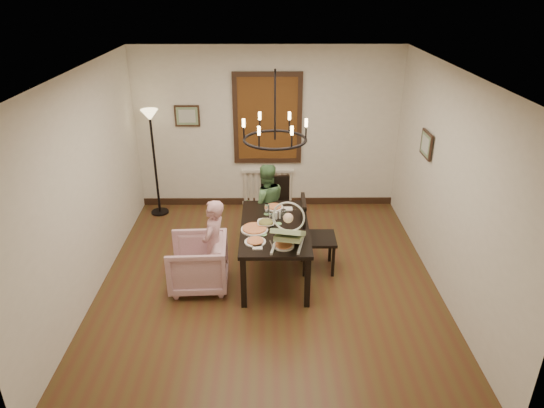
{
  "coord_description": "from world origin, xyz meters",
  "views": [
    {
      "loc": [
        -0.0,
        -5.53,
        3.76
      ],
      "look_at": [
        0.05,
        0.25,
        1.05
      ],
      "focal_mm": 32.0,
      "sensor_mm": 36.0,
      "label": 1
    }
  ],
  "objects_px": {
    "armchair": "(198,263)",
    "drinking_glass": "(271,218)",
    "chair_far": "(277,211)",
    "seated_man": "(266,211)",
    "chair_right": "(318,235)",
    "floor_lamp": "(155,165)",
    "elderly_woman": "(214,252)",
    "dining_table": "(275,231)",
    "baby_bouncer": "(289,231)"
  },
  "relations": [
    {
      "from": "chair_far",
      "to": "armchair",
      "type": "bearing_deg",
      "value": -138.61
    },
    {
      "from": "elderly_woman",
      "to": "floor_lamp",
      "type": "distance_m",
      "value": 2.58
    },
    {
      "from": "chair_right",
      "to": "seated_man",
      "type": "xyz_separation_m",
      "value": [
        -0.73,
        0.77,
        -0.01
      ]
    },
    {
      "from": "chair_far",
      "to": "armchair",
      "type": "height_order",
      "value": "chair_far"
    },
    {
      "from": "armchair",
      "to": "seated_man",
      "type": "xyz_separation_m",
      "value": [
        0.89,
        1.18,
        0.19
      ]
    },
    {
      "from": "armchair",
      "to": "seated_man",
      "type": "distance_m",
      "value": 1.49
    },
    {
      "from": "chair_right",
      "to": "floor_lamp",
      "type": "xyz_separation_m",
      "value": [
        -2.6,
        1.83,
        0.35
      ]
    },
    {
      "from": "chair_right",
      "to": "baby_bouncer",
      "type": "xyz_separation_m",
      "value": [
        -0.44,
        -0.63,
        0.4
      ]
    },
    {
      "from": "armchair",
      "to": "baby_bouncer",
      "type": "height_order",
      "value": "baby_bouncer"
    },
    {
      "from": "floor_lamp",
      "to": "drinking_glass",
      "type": "bearing_deg",
      "value": -43.87
    },
    {
      "from": "chair_right",
      "to": "armchair",
      "type": "height_order",
      "value": "chair_right"
    },
    {
      "from": "armchair",
      "to": "chair_far",
      "type": "bearing_deg",
      "value": 137.09
    },
    {
      "from": "dining_table",
      "to": "chair_far",
      "type": "distance_m",
      "value": 0.99
    },
    {
      "from": "floor_lamp",
      "to": "elderly_woman",
      "type": "bearing_deg",
      "value": -61.89
    },
    {
      "from": "drinking_glass",
      "to": "floor_lamp",
      "type": "relative_size",
      "value": 0.07
    },
    {
      "from": "chair_far",
      "to": "chair_right",
      "type": "bearing_deg",
      "value": -64.99
    },
    {
      "from": "chair_right",
      "to": "dining_table",
      "type": "bearing_deg",
      "value": 102.6
    },
    {
      "from": "chair_far",
      "to": "floor_lamp",
      "type": "bearing_deg",
      "value": 146.19
    },
    {
      "from": "seated_man",
      "to": "floor_lamp",
      "type": "distance_m",
      "value": 2.17
    },
    {
      "from": "chair_right",
      "to": "floor_lamp",
      "type": "relative_size",
      "value": 0.61
    },
    {
      "from": "chair_right",
      "to": "drinking_glass",
      "type": "distance_m",
      "value": 0.71
    },
    {
      "from": "elderly_woman",
      "to": "chair_right",
      "type": "bearing_deg",
      "value": 123.39
    },
    {
      "from": "seated_man",
      "to": "baby_bouncer",
      "type": "height_order",
      "value": "baby_bouncer"
    },
    {
      "from": "armchair",
      "to": "floor_lamp",
      "type": "relative_size",
      "value": 0.43
    },
    {
      "from": "chair_far",
      "to": "chair_right",
      "type": "relative_size",
      "value": 0.93
    },
    {
      "from": "dining_table",
      "to": "seated_man",
      "type": "bearing_deg",
      "value": 97.81
    },
    {
      "from": "floor_lamp",
      "to": "armchair",
      "type": "bearing_deg",
      "value": -66.43
    },
    {
      "from": "dining_table",
      "to": "chair_right",
      "type": "relative_size",
      "value": 1.48
    },
    {
      "from": "chair_far",
      "to": "drinking_glass",
      "type": "relative_size",
      "value": 7.78
    },
    {
      "from": "seated_man",
      "to": "chair_far",
      "type": "bearing_deg",
      "value": -170.86
    },
    {
      "from": "chair_far",
      "to": "chair_right",
      "type": "distance_m",
      "value": 1.01
    },
    {
      "from": "dining_table",
      "to": "chair_right",
      "type": "bearing_deg",
      "value": 11.97
    },
    {
      "from": "elderly_woman",
      "to": "seated_man",
      "type": "relative_size",
      "value": 0.97
    },
    {
      "from": "armchair",
      "to": "drinking_glass",
      "type": "relative_size",
      "value": 5.9
    },
    {
      "from": "chair_far",
      "to": "drinking_glass",
      "type": "distance_m",
      "value": 0.95
    },
    {
      "from": "elderly_woman",
      "to": "drinking_glass",
      "type": "height_order",
      "value": "elderly_woman"
    },
    {
      "from": "dining_table",
      "to": "floor_lamp",
      "type": "height_order",
      "value": "floor_lamp"
    },
    {
      "from": "baby_bouncer",
      "to": "drinking_glass",
      "type": "relative_size",
      "value": 4.53
    },
    {
      "from": "chair_far",
      "to": "seated_man",
      "type": "height_order",
      "value": "seated_man"
    },
    {
      "from": "dining_table",
      "to": "seated_man",
      "type": "distance_m",
      "value": 0.92
    },
    {
      "from": "chair_right",
      "to": "armchair",
      "type": "distance_m",
      "value": 1.68
    },
    {
      "from": "chair_right",
      "to": "floor_lamp",
      "type": "bearing_deg",
      "value": 55.52
    },
    {
      "from": "seated_man",
      "to": "baby_bouncer",
      "type": "bearing_deg",
      "value": 88.25
    },
    {
      "from": "chair_far",
      "to": "elderly_woman",
      "type": "relative_size",
      "value": 0.97
    },
    {
      "from": "seated_man",
      "to": "drinking_glass",
      "type": "relative_size",
      "value": 8.25
    },
    {
      "from": "dining_table",
      "to": "floor_lamp",
      "type": "relative_size",
      "value": 0.89
    },
    {
      "from": "chair_far",
      "to": "elderly_woman",
      "type": "bearing_deg",
      "value": -131.78
    },
    {
      "from": "floor_lamp",
      "to": "seated_man",
      "type": "bearing_deg",
      "value": -29.45
    },
    {
      "from": "armchair",
      "to": "elderly_woman",
      "type": "distance_m",
      "value": 0.28
    },
    {
      "from": "chair_far",
      "to": "elderly_woman",
      "type": "height_order",
      "value": "elderly_woman"
    }
  ]
}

